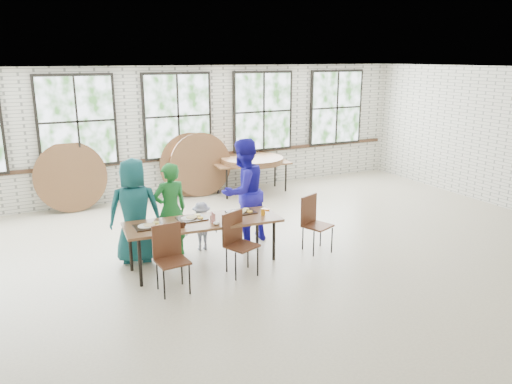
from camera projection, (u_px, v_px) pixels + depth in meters
room at (178, 118)px, 11.44m from camera, size 12.00×12.00×12.00m
dining_table at (203, 224)px, 7.71m from camera, size 2.46×1.00×0.74m
chair_near_left at (170, 252)px, 6.94m from camera, size 0.45×0.44×0.95m
chair_near_right at (237, 238)px, 7.49m from camera, size 0.54×0.54×0.95m
chair_spare at (313, 219)px, 8.38m from camera, size 0.54×0.54×0.95m
adult_teal at (135, 211)px, 7.85m from camera, size 0.93×0.73×1.68m
adult_green at (170, 210)px, 8.11m from camera, size 0.60×0.42×1.56m
toddler at (202, 226)px, 8.44m from camera, size 0.58×0.38×0.84m
adult_blue at (243, 192)px, 8.64m from camera, size 1.08×0.96×1.86m
storage_table at (252, 165)px, 11.95m from camera, size 1.86×0.89×0.74m
tabletop_clutter at (208, 219)px, 7.71m from camera, size 2.03×0.64×0.11m
round_tops_stacked at (252, 160)px, 11.92m from camera, size 1.50×1.50×0.13m
round_tops_leaning at (157, 169)px, 11.28m from camera, size 4.38×0.41×1.50m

